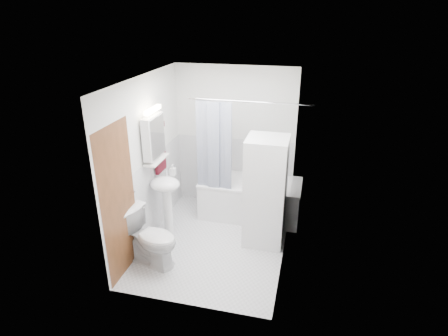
% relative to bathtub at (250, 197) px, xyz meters
% --- Properties ---
extents(floor, '(2.60, 2.60, 0.00)m').
position_rel_bathtub_xyz_m(floor, '(-0.36, -0.92, -0.34)').
color(floor, silver).
rests_on(floor, ground).
extents(room_walls, '(2.60, 2.60, 2.60)m').
position_rel_bathtub_xyz_m(room_walls, '(-0.36, -0.92, 1.15)').
color(room_walls, white).
rests_on(room_walls, ground).
extents(wainscot, '(1.98, 2.58, 2.58)m').
position_rel_bathtub_xyz_m(wainscot, '(-0.36, -0.63, 0.26)').
color(wainscot, white).
rests_on(wainscot, ground).
extents(door, '(0.05, 2.00, 2.00)m').
position_rel_bathtub_xyz_m(door, '(-1.31, -1.47, 0.66)').
color(door, brown).
rests_on(door, ground).
extents(bathtub, '(1.62, 0.77, 0.62)m').
position_rel_bathtub_xyz_m(bathtub, '(0.00, 0.00, 0.00)').
color(bathtub, white).
rests_on(bathtub, ground).
extents(tub_spout, '(0.04, 0.12, 0.04)m').
position_rel_bathtub_xyz_m(tub_spout, '(0.20, 0.33, 0.60)').
color(tub_spout, silver).
rests_on(tub_spout, room_walls).
extents(curtain_rod, '(1.80, 0.02, 0.02)m').
position_rel_bathtub_xyz_m(curtain_rod, '(-0.00, -0.32, 1.66)').
color(curtain_rod, silver).
rests_on(curtain_rod, room_walls).
extents(shower_curtain, '(0.55, 0.02, 1.45)m').
position_rel_bathtub_xyz_m(shower_curtain, '(-0.53, -0.32, 0.91)').
color(shower_curtain, '#142148').
rests_on(shower_curtain, curtain_rod).
extents(sink, '(0.44, 0.37, 1.04)m').
position_rel_bathtub_xyz_m(sink, '(-1.11, -0.87, 0.36)').
color(sink, white).
rests_on(sink, ground).
extents(medicine_cabinet, '(0.13, 0.50, 0.71)m').
position_rel_bathtub_xyz_m(medicine_cabinet, '(-1.26, -0.82, 1.22)').
color(medicine_cabinet, white).
rests_on(medicine_cabinet, room_walls).
extents(shelf, '(0.18, 0.54, 0.02)m').
position_rel_bathtub_xyz_m(shelf, '(-1.25, -0.82, 0.86)').
color(shelf, silver).
rests_on(shelf, room_walls).
extents(shower_caddy, '(0.22, 0.06, 0.02)m').
position_rel_bathtub_xyz_m(shower_caddy, '(0.25, 0.32, 0.81)').
color(shower_caddy, silver).
rests_on(shower_caddy, room_walls).
extents(towel, '(0.07, 0.32, 0.77)m').
position_rel_bathtub_xyz_m(towel, '(-1.29, -0.57, 0.96)').
color(towel, maroon).
rests_on(towel, room_walls).
extents(washer_dryer, '(0.58, 0.57, 1.61)m').
position_rel_bathtub_xyz_m(washer_dryer, '(0.32, -0.67, 0.46)').
color(washer_dryer, white).
rests_on(washer_dryer, ground).
extents(toilet, '(0.88, 0.63, 0.78)m').
position_rel_bathtub_xyz_m(toilet, '(-1.08, -1.57, 0.05)').
color(toilet, white).
rests_on(toilet, ground).
extents(soap_pump, '(0.08, 0.17, 0.08)m').
position_rel_bathtub_xyz_m(soap_pump, '(-1.07, -0.67, 0.61)').
color(soap_pump, gray).
rests_on(soap_pump, sink).
extents(shelf_bottle, '(0.07, 0.18, 0.07)m').
position_rel_bathtub_xyz_m(shelf_bottle, '(-1.25, -0.97, 0.91)').
color(shelf_bottle, gray).
rests_on(shelf_bottle, shelf).
extents(shelf_cup, '(0.10, 0.09, 0.10)m').
position_rel_bathtub_xyz_m(shelf_cup, '(-1.25, -0.70, 0.92)').
color(shelf_cup, gray).
rests_on(shelf_cup, shelf).
extents(shampoo_a, '(0.13, 0.17, 0.13)m').
position_rel_bathtub_xyz_m(shampoo_a, '(-0.01, 0.32, 0.88)').
color(shampoo_a, gray).
rests_on(shampoo_a, shower_caddy).
extents(shampoo_b, '(0.08, 0.21, 0.08)m').
position_rel_bathtub_xyz_m(shampoo_b, '(0.11, 0.32, 0.86)').
color(shampoo_b, navy).
rests_on(shampoo_b, shower_caddy).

